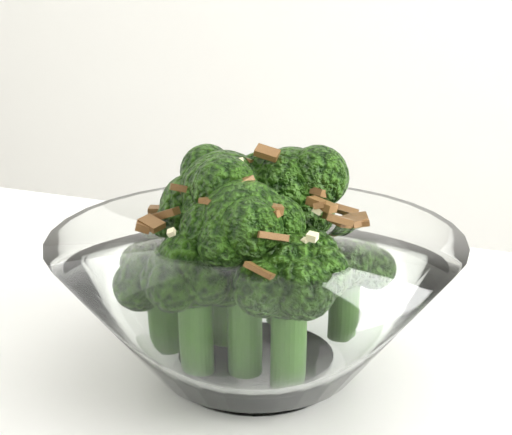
# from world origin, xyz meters

# --- Properties ---
(broccoli_dish) EXTENTS (0.25, 0.25, 0.15)m
(broccoli_dish) POSITION_xyz_m (-0.03, 0.09, 0.81)
(broccoli_dish) COLOR white
(broccoli_dish) RESTS_ON table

